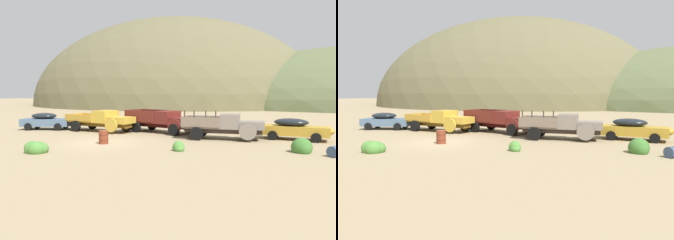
# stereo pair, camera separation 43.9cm
# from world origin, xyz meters

# --- Properties ---
(ground_plane) EXTENTS (300.00, 300.00, 0.00)m
(ground_plane) POSITION_xyz_m (0.00, 0.00, 0.00)
(ground_plane) COLOR #998460
(hill_center) EXTENTS (81.51, 70.28, 48.69)m
(hill_center) POSITION_xyz_m (-16.46, 70.26, 0.00)
(hill_center) COLOR brown
(hill_center) RESTS_ON ground
(car_chalk_blue) EXTENTS (4.99, 2.94, 1.57)m
(car_chalk_blue) POSITION_xyz_m (-8.85, 5.51, 0.82)
(car_chalk_blue) COLOR slate
(car_chalk_blue) RESTS_ON ground
(truck_faded_yellow) EXTENTS (6.71, 3.23, 1.89)m
(truck_faded_yellow) POSITION_xyz_m (-2.92, 5.55, 1.01)
(truck_faded_yellow) COLOR brown
(truck_faded_yellow) RESTS_ON ground
(truck_oxblood) EXTENTS (6.89, 4.04, 1.91)m
(truck_oxblood) POSITION_xyz_m (2.45, 6.46, 1.02)
(truck_oxblood) COLOR black
(truck_oxblood) RESTS_ON ground
(truck_primer_gray) EXTENTS (5.93, 2.38, 2.16)m
(truck_primer_gray) POSITION_xyz_m (8.01, 4.21, 1.01)
(truck_primer_gray) COLOR #3D322D
(truck_primer_gray) RESTS_ON ground
(car_mustard) EXTENTS (5.08, 2.43, 1.57)m
(car_mustard) POSITION_xyz_m (12.82, 5.59, 0.82)
(car_mustard) COLOR #B28928
(car_mustard) RESTS_ON ground
(oil_drum_spare) EXTENTS (1.04, 1.05, 0.60)m
(oil_drum_spare) POSITION_xyz_m (14.34, -0.34, 0.30)
(oil_drum_spare) COLOR #384C6B
(oil_drum_spare) RESTS_ON ground
(oil_drum_by_truck) EXTENTS (0.67, 0.67, 0.89)m
(oil_drum_by_truck) POSITION_xyz_m (0.28, -0.32, 0.45)
(oil_drum_by_truck) COLOR brown
(oil_drum_by_truck) RESTS_ON ground
(bush_lone_scrub) EXTENTS (1.16, 1.10, 1.10)m
(bush_lone_scrub) POSITION_xyz_m (12.70, 0.33, 0.27)
(bush_lone_scrub) COLOR #3D702D
(bush_lone_scrub) RESTS_ON ground
(bush_between_trucks) EXTENTS (1.09, 1.08, 1.14)m
(bush_between_trucks) POSITION_xyz_m (10.34, 8.45, 0.29)
(bush_between_trucks) COLOR #4C8438
(bush_between_trucks) RESTS_ON ground
(bush_back_edge) EXTENTS (1.34, 1.16, 0.89)m
(bush_back_edge) POSITION_xyz_m (-1.73, -4.40, 0.24)
(bush_back_edge) COLOR #4C8438
(bush_back_edge) RESTS_ON ground
(bush_near_barrel) EXTENTS (0.76, 0.73, 0.75)m
(bush_near_barrel) POSITION_xyz_m (5.84, -1.28, 0.17)
(bush_near_barrel) COLOR #4C8438
(bush_near_barrel) RESTS_ON ground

